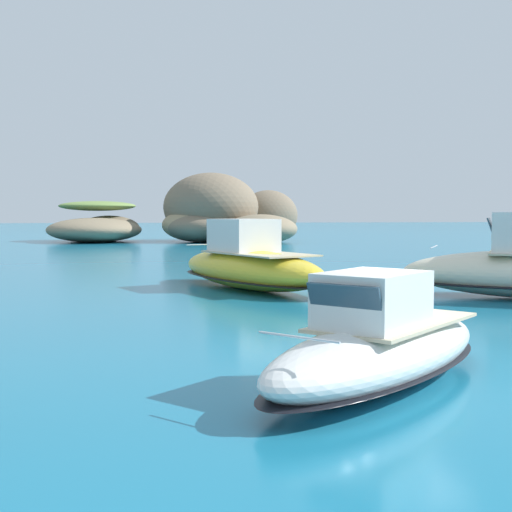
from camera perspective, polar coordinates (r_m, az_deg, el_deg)
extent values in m
plane|color=#197093|center=(14.15, 11.76, -8.89)|extent=(400.00, 400.00, 0.00)
ellipsoid|color=#84755B|center=(67.73, 0.42, 2.28)|extent=(7.58, 8.35, 2.91)
ellipsoid|color=#756651|center=(73.43, -3.81, 4.11)|extent=(12.36, 13.51, 7.35)
ellipsoid|color=#756651|center=(71.18, -4.55, 2.48)|extent=(9.96, 10.17, 3.28)
ellipsoid|color=#756651|center=(75.58, 1.04, 3.42)|extent=(7.54, 7.13, 5.57)
ellipsoid|color=#9E8966|center=(75.81, -2.35, 2.57)|extent=(6.41, 6.54, 3.32)
ellipsoid|color=#9E8966|center=(71.76, -4.82, 2.59)|extent=(10.75, 10.83, 3.55)
ellipsoid|color=#756651|center=(75.52, -12.21, 2.28)|extent=(8.30, 7.87, 2.77)
ellipsoid|color=#84755B|center=(72.91, -13.36, 2.13)|extent=(13.43, 13.49, 2.54)
ellipsoid|color=#84755B|center=(78.00, -14.04, 2.19)|extent=(6.76, 6.79, 2.48)
ellipsoid|color=olive|center=(75.99, -13.12, 4.10)|extent=(8.23, 7.48, 1.06)
ellipsoid|color=white|center=(12.35, 10.42, -7.99)|extent=(6.32, 6.06, 1.15)
ellipsoid|color=black|center=(12.41, 10.40, -9.15)|extent=(6.44, 6.18, 0.14)
cube|color=#C6B793|center=(12.71, 11.49, -5.44)|extent=(3.89, 3.78, 0.06)
cube|color=silver|center=(11.90, 9.73, -3.60)|extent=(2.35, 2.32, 0.94)
cube|color=#2D4756|center=(11.05, 7.39, -3.64)|extent=(1.06, 1.12, 0.50)
cylinder|color=silver|center=(10.00, 3.52, -6.79)|extent=(0.99, 1.06, 0.04)
cube|color=#2D4756|center=(26.03, 19.13, 2.21)|extent=(1.28, 1.88, 0.76)
cylinder|color=silver|center=(26.19, 14.67, 0.75)|extent=(1.12, 1.87, 0.04)
ellipsoid|color=yellow|center=(27.26, -0.56, -1.12)|extent=(6.17, 9.69, 1.59)
ellipsoid|color=black|center=(27.29, -0.56, -1.86)|extent=(6.30, 9.88, 0.19)
cube|color=#C6B793|center=(26.62, 0.23, 0.22)|extent=(4.17, 5.65, 0.06)
cube|color=silver|center=(27.58, -1.07, 1.76)|extent=(2.81, 3.16, 1.31)
cube|color=#2D4756|center=(28.72, -2.44, 2.09)|extent=(1.79, 0.97, 0.69)
cylinder|color=silver|center=(30.36, -4.17, 0.97)|extent=(1.82, 0.79, 0.04)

